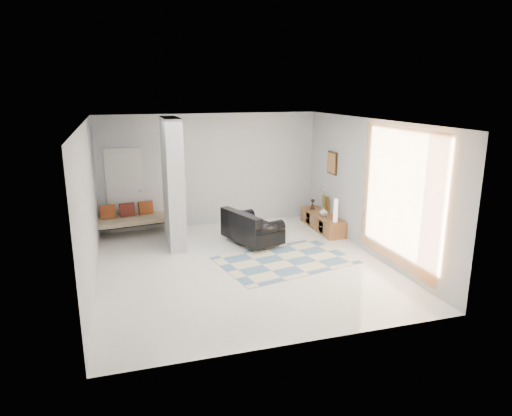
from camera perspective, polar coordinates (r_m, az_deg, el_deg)
name	(u,v)px	position (r m, az deg, el deg)	size (l,w,h in m)	color
floor	(242,265)	(9.10, -1.74, -7.11)	(6.00, 6.00, 0.00)	silver
ceiling	(241,121)	(8.47, -1.89, 10.77)	(6.00, 6.00, 0.00)	white
wall_back	(210,170)	(11.55, -5.71, 4.74)	(6.00, 6.00, 0.00)	#B5B7B9
wall_front	(302,247)	(5.94, 5.76, -4.81)	(6.00, 6.00, 0.00)	#B5B7B9
wall_left	(89,206)	(8.42, -20.20, 0.18)	(6.00, 6.00, 0.00)	#B5B7B9
wall_right	(370,187)	(9.74, 14.02, 2.53)	(6.00, 6.00, 0.00)	#B5B7B9
partition_column	(173,183)	(10.02, -10.31, 3.06)	(0.35, 1.20, 2.80)	#ABAFB3
hallway_door	(125,190)	(11.37, -16.06, 2.13)	(0.85, 0.06, 2.04)	silver
curtain	(399,197)	(8.74, 17.40, 1.27)	(2.55, 2.55, 0.00)	orange
wall_art	(332,163)	(11.15, 9.52, 5.57)	(0.04, 0.45, 0.55)	#37240F
media_console	(322,221)	(11.38, 8.31, -1.66)	(0.45, 1.74, 0.80)	brown
loveseat	(250,228)	(10.18, -0.74, -2.54)	(1.22, 1.58, 0.76)	silver
daybed	(135,218)	(11.18, -14.92, -1.21)	(2.02, 1.09, 0.77)	black
area_rug	(285,260)	(9.33, 3.68, -6.53)	(2.60, 1.74, 0.01)	beige
cylinder_lamp	(336,211)	(10.63, 9.93, -0.32)	(0.10, 0.10, 0.53)	silver
bronze_figurine	(313,204)	(11.73, 7.09, 0.51)	(0.13, 0.13, 0.26)	#2F2114
vase	(324,211)	(11.15, 8.45, -0.43)	(0.19, 0.19, 0.20)	silver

